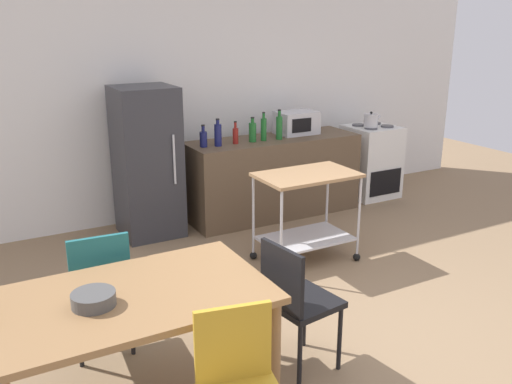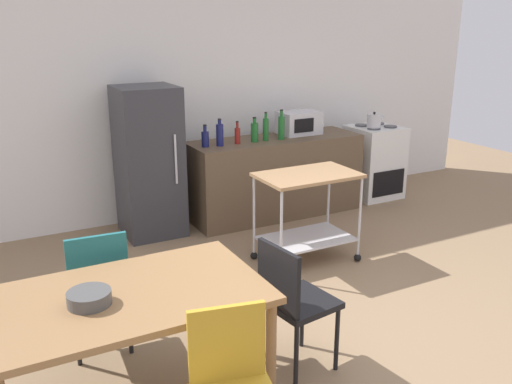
% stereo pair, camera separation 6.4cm
% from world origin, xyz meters
% --- Properties ---
extents(ground_plane, '(12.00, 12.00, 0.00)m').
position_xyz_m(ground_plane, '(0.00, 0.00, 0.00)').
color(ground_plane, '#8C7051').
extents(back_wall, '(8.40, 0.12, 2.90)m').
position_xyz_m(back_wall, '(0.00, 3.20, 1.45)').
color(back_wall, white).
rests_on(back_wall, ground_plane).
extents(kitchen_counter, '(2.00, 0.64, 0.90)m').
position_xyz_m(kitchen_counter, '(0.90, 2.60, 0.45)').
color(kitchen_counter, brown).
rests_on(kitchen_counter, ground_plane).
extents(dining_table, '(1.50, 0.90, 0.75)m').
position_xyz_m(dining_table, '(-1.52, 0.04, 0.67)').
color(dining_table, olive).
rests_on(dining_table, ground_plane).
extents(chair_teal, '(0.43, 0.43, 0.89)m').
position_xyz_m(chair_teal, '(-1.54, 0.72, 0.52)').
color(chair_teal, '#1E666B').
rests_on(chair_teal, ground_plane).
extents(chair_black, '(0.45, 0.45, 0.89)m').
position_xyz_m(chair_black, '(-0.51, -0.07, 0.52)').
color(chair_black, black).
rests_on(chair_black, ground_plane).
extents(stove_oven, '(0.60, 0.61, 0.92)m').
position_xyz_m(stove_oven, '(2.35, 2.62, 0.45)').
color(stove_oven, white).
rests_on(stove_oven, ground_plane).
extents(refrigerator, '(0.60, 0.63, 1.55)m').
position_xyz_m(refrigerator, '(-0.55, 2.70, 0.78)').
color(refrigerator, '#333338').
rests_on(refrigerator, ground_plane).
extents(kitchen_cart, '(0.91, 0.57, 0.85)m').
position_xyz_m(kitchen_cart, '(0.50, 1.33, 0.57)').
color(kitchen_cart, '#A37A51').
rests_on(kitchen_cart, ground_plane).
extents(bottle_olive_oil, '(0.08, 0.08, 0.23)m').
position_xyz_m(bottle_olive_oil, '(0.03, 2.57, 0.99)').
color(bottle_olive_oil, navy).
rests_on(bottle_olive_oil, kitchen_counter).
extents(bottle_sparkling_water, '(0.08, 0.08, 0.29)m').
position_xyz_m(bottle_sparkling_water, '(0.18, 2.54, 1.02)').
color(bottle_sparkling_water, navy).
rests_on(bottle_sparkling_water, kitchen_counter).
extents(bottle_soda, '(0.06, 0.06, 0.24)m').
position_xyz_m(bottle_soda, '(0.40, 2.55, 0.99)').
color(bottle_soda, maroon).
rests_on(bottle_soda, kitchen_counter).
extents(bottle_sesame_oil, '(0.08, 0.08, 0.27)m').
position_xyz_m(bottle_sesame_oil, '(0.60, 2.55, 1.01)').
color(bottle_sesame_oil, '#1E6628').
rests_on(bottle_sesame_oil, kitchen_counter).
extents(bottle_soy_sauce, '(0.06, 0.06, 0.32)m').
position_xyz_m(bottle_soy_sauce, '(0.74, 2.54, 1.03)').
color(bottle_soy_sauce, '#1E6628').
rests_on(bottle_soy_sauce, kitchen_counter).
extents(bottle_vinegar, '(0.07, 0.07, 0.33)m').
position_xyz_m(bottle_vinegar, '(0.92, 2.52, 1.04)').
color(bottle_vinegar, '#1E6628').
rests_on(bottle_vinegar, kitchen_counter).
extents(microwave, '(0.46, 0.35, 0.26)m').
position_xyz_m(microwave, '(1.26, 2.69, 1.03)').
color(microwave, silver).
rests_on(microwave, kitchen_counter).
extents(fruit_bowl, '(0.23, 0.23, 0.07)m').
position_xyz_m(fruit_bowl, '(-1.72, 0.01, 0.79)').
color(fruit_bowl, '#4C4C4C').
rests_on(fruit_bowl, dining_table).
extents(kettle, '(0.24, 0.17, 0.19)m').
position_xyz_m(kettle, '(2.23, 2.52, 1.00)').
color(kettle, silver).
rests_on(kettle, stove_oven).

